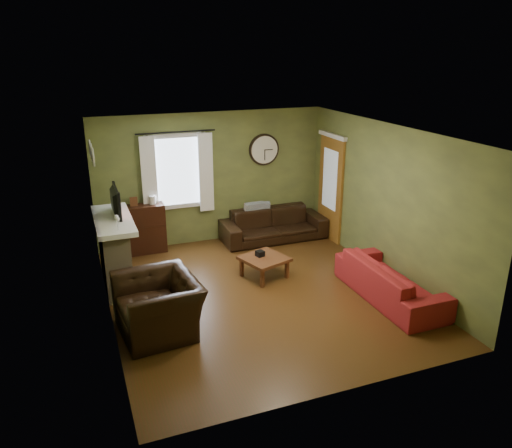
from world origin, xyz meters
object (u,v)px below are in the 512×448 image
object	(u,v)px
sofa_red	(390,281)
armchair	(159,305)
coffee_table	(264,267)
sofa_brown	(274,225)
bookshelf	(144,229)

from	to	relation	value
sofa_red	armchair	distance (m)	3.59
armchair	coffee_table	bearing A→B (deg)	112.26
sofa_brown	sofa_red	size ratio (longest dim) A/B	1.03
bookshelf	sofa_red	bearing A→B (deg)	-44.74
sofa_brown	armchair	distance (m)	3.92
armchair	sofa_brown	bearing A→B (deg)	127.32
bookshelf	sofa_red	size ratio (longest dim) A/B	0.46
coffee_table	sofa_brown	bearing A→B (deg)	62.22
sofa_brown	armchair	xyz separation A→B (m)	(-2.85, -2.69, 0.08)
bookshelf	armchair	bearing A→B (deg)	-95.20
sofa_red	coffee_table	xyz separation A→B (m)	(-1.57, 1.41, -0.12)
bookshelf	sofa_red	world-z (taller)	bookshelf
sofa_red	armchair	size ratio (longest dim) A/B	1.73
bookshelf	sofa_red	xyz separation A→B (m)	(3.30, -3.27, -0.17)
sofa_brown	sofa_red	xyz separation A→B (m)	(0.72, -3.03, -0.01)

